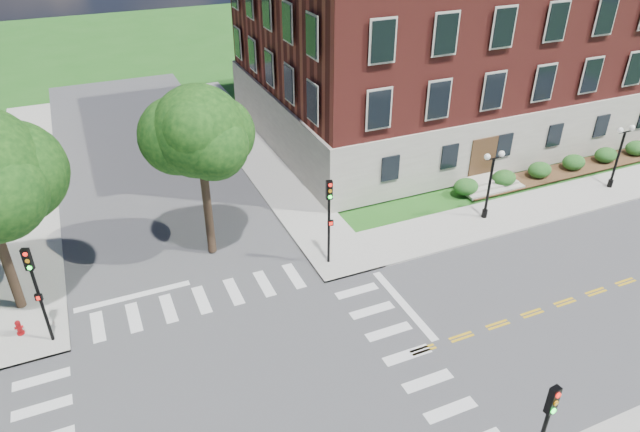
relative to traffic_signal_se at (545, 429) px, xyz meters
name	(u,v)px	position (x,y,z in m)	size (l,w,h in m)	color
ground	(246,409)	(-7.51, 7.04, -3.19)	(160.00, 160.00, 0.00)	#1F5718
road_ew	(246,409)	(-7.51, 7.04, -3.18)	(90.00, 12.00, 0.01)	#3D3D3F
road_ns	(246,409)	(-7.51, 7.04, -3.18)	(12.00, 90.00, 0.01)	#3D3D3F
sidewalk_ne	(393,173)	(7.86, 22.42, -3.13)	(34.00, 34.00, 0.12)	#9E9B93
crosswalk_east	(407,355)	(-0.31, 7.04, -3.19)	(2.20, 10.20, 0.02)	silver
stop_bar_east	(403,304)	(1.29, 10.04, -3.19)	(0.40, 5.50, 0.00)	silver
main_building	(456,19)	(16.49, 29.04, 5.15)	(30.60, 22.40, 16.50)	#9C958A
shrub_row	(571,171)	(19.49, 17.84, -3.19)	(18.00, 2.00, 1.30)	#1C541C
tree_d	(199,132)	(-5.99, 18.03, 3.85)	(4.58, 4.58, 9.25)	#322219
traffic_signal_se	(545,429)	(0.00, 0.00, 0.00)	(0.34, 0.39, 4.80)	black
traffic_signal_ne	(329,212)	(-0.62, 14.55, 0.00)	(0.35, 0.40, 4.80)	black
traffic_signal_nw	(35,284)	(-14.19, 14.02, 0.00)	(0.38, 0.46, 4.80)	black
twin_lamp_west	(490,181)	(9.82, 15.02, -0.66)	(1.36, 0.36, 4.23)	black
twin_lamp_east	(619,153)	(19.82, 14.89, -0.66)	(1.36, 0.36, 4.23)	black
fire_hydrant	(19,328)	(-15.48, 14.99, -2.72)	(0.35, 0.35, 0.75)	#A00C0F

